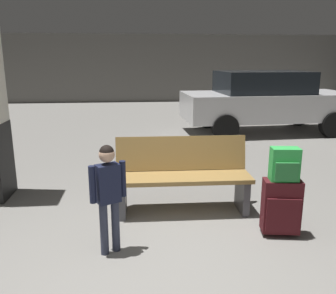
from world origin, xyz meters
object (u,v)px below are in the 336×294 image
at_px(backpack_bright, 285,165).
at_px(parked_car_near, 266,100).
at_px(suitcase, 281,206).
at_px(child, 108,188).
at_px(bench, 183,176).

xyz_separation_m(backpack_bright, parked_car_near, (1.76, 5.25, 0.03)).
height_order(suitcase, backpack_bright, backpack_bright).
bearing_deg(child, backpack_bright, 5.65).
height_order(backpack_bright, parked_car_near, parked_car_near).
xyz_separation_m(child, parked_car_near, (3.51, 5.42, 0.15)).
bearing_deg(backpack_bright, bench, 141.72).
distance_m(suitcase, child, 1.79).
bearing_deg(suitcase, child, -174.33).
bearing_deg(child, bench, 47.91).
relative_size(backpack_bright, parked_car_near, 0.08).
height_order(suitcase, parked_car_near, parked_car_near).
bearing_deg(suitcase, parked_car_near, 71.44).
xyz_separation_m(backpack_bright, child, (-1.75, -0.17, -0.12)).
relative_size(suitcase, parked_car_near, 0.14).
xyz_separation_m(bench, backpack_bright, (0.93, -0.73, 0.33)).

